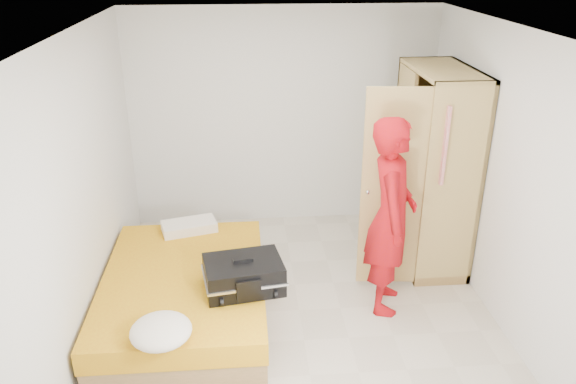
{
  "coord_description": "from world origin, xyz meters",
  "views": [
    {
      "loc": [
        -0.47,
        -4.41,
        3.19
      ],
      "look_at": [
        -0.06,
        0.53,
        1.0
      ],
      "focal_mm": 35.0,
      "sensor_mm": 36.0,
      "label": 1
    }
  ],
  "objects": [
    {
      "name": "suitcase",
      "position": [
        -0.51,
        -0.33,
        0.63
      ],
      "size": [
        0.73,
        0.59,
        0.29
      ],
      "rotation": [
        0.0,
        0.0,
        0.16
      ],
      "color": "black",
      "rests_on": "bed"
    },
    {
      "name": "room",
      "position": [
        0.0,
        0.0,
        1.3
      ],
      "size": [
        4.0,
        4.02,
        2.6
      ],
      "color": "beige",
      "rests_on": "ground"
    },
    {
      "name": "bed",
      "position": [
        -1.05,
        -0.08,
        0.25
      ],
      "size": [
        1.42,
        2.02,
        0.5
      ],
      "color": "#A17449",
      "rests_on": "ground"
    },
    {
      "name": "round_cushion",
      "position": [
        -1.13,
        -0.98,
        0.59
      ],
      "size": [
        0.46,
        0.46,
        0.17
      ],
      "primitive_type": "ellipsoid",
      "color": "white",
      "rests_on": "bed"
    },
    {
      "name": "wardrobe",
      "position": [
        1.45,
        0.86,
        1.0
      ],
      "size": [
        1.17,
        1.2,
        2.1
      ],
      "color": "tan",
      "rests_on": "ground"
    },
    {
      "name": "person",
      "position": [
        0.84,
        0.06,
        0.93
      ],
      "size": [
        0.59,
        0.77,
        1.87
      ],
      "primitive_type": "imported",
      "rotation": [
        0.0,
        0.0,
        1.34
      ],
      "color": "#B50F0B",
      "rests_on": "ground"
    },
    {
      "name": "pillow",
      "position": [
        -1.06,
        0.77,
        0.55
      ],
      "size": [
        0.59,
        0.4,
        0.1
      ],
      "primitive_type": "cube",
      "rotation": [
        0.0,
        0.0,
        0.26
      ],
      "color": "white",
      "rests_on": "bed"
    }
  ]
}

